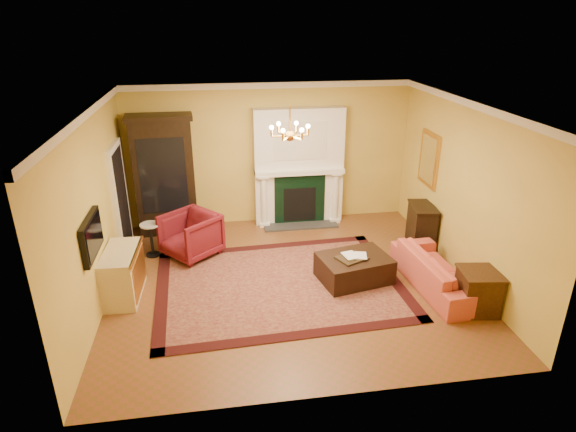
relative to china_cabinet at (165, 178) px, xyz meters
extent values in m
cube|color=brown|center=(2.19, -2.49, -1.19)|extent=(6.00, 5.50, 0.02)
cube|color=silver|center=(2.19, -2.49, 1.83)|extent=(6.00, 5.50, 0.02)
cube|color=#DABB4E|center=(2.19, 0.27, 0.32)|extent=(6.00, 0.02, 3.00)
cube|color=#DABB4E|center=(2.19, -5.25, 0.32)|extent=(6.00, 0.02, 3.00)
cube|color=#DABB4E|center=(-0.82, -2.49, 0.32)|extent=(0.02, 5.50, 3.00)
cube|color=#DABB4E|center=(5.20, -2.49, 0.32)|extent=(0.02, 5.50, 3.00)
cube|color=white|center=(2.79, 0.10, 0.07)|extent=(1.90, 0.32, 2.50)
cube|color=silver|center=(2.79, -0.07, 0.67)|extent=(1.10, 0.01, 0.80)
cube|color=#0D311B|center=(2.79, -0.07, -0.63)|extent=(1.10, 0.02, 1.10)
cube|color=black|center=(2.79, -0.08, -0.73)|extent=(0.70, 0.02, 0.75)
cube|color=#333333|center=(2.79, -0.19, -1.16)|extent=(1.60, 0.50, 0.04)
cube|color=white|center=(2.79, 0.04, 0.00)|extent=(1.90, 0.44, 0.10)
cylinder|color=white|center=(2.01, -0.08, -0.59)|extent=(0.14, 0.14, 1.18)
cylinder|color=white|center=(3.57, -0.08, -0.59)|extent=(0.14, 0.14, 1.18)
cube|color=silver|center=(2.19, 0.22, 1.76)|extent=(6.00, 0.08, 0.12)
cube|color=silver|center=(-0.77, -2.49, 1.76)|extent=(0.08, 5.50, 0.12)
cube|color=silver|center=(5.15, -2.49, 1.76)|extent=(0.08, 5.50, 0.12)
cube|color=silver|center=(-0.77, -0.79, -0.13)|extent=(0.08, 1.05, 2.10)
cube|color=black|center=(-0.73, -0.79, -0.16)|extent=(0.02, 0.85, 1.95)
cube|color=black|center=(-0.76, -3.09, 0.17)|extent=(0.08, 0.95, 0.58)
cube|color=black|center=(-0.71, -3.09, 0.17)|extent=(0.01, 0.85, 0.48)
cube|color=gold|center=(5.16, -1.09, 0.47)|extent=(0.05, 0.76, 1.05)
cube|color=white|center=(5.14, -1.09, 0.47)|extent=(0.01, 0.62, 0.90)
cylinder|color=#BE8734|center=(2.19, -2.49, 1.62)|extent=(0.03, 0.03, 0.40)
sphere|color=#BE8734|center=(2.19, -2.49, 1.37)|extent=(0.16, 0.16, 0.16)
sphere|color=#FFE5B2|center=(2.47, -2.49, 1.51)|extent=(0.07, 0.07, 0.07)
sphere|color=#FFE5B2|center=(2.33, -2.25, 1.51)|extent=(0.07, 0.07, 0.07)
sphere|color=#FFE5B2|center=(2.05, -2.25, 1.51)|extent=(0.07, 0.07, 0.07)
sphere|color=#FFE5B2|center=(1.91, -2.49, 1.51)|extent=(0.07, 0.07, 0.07)
sphere|color=#FFE5B2|center=(2.05, -2.73, 1.51)|extent=(0.07, 0.07, 0.07)
sphere|color=#FFE5B2|center=(2.33, -2.73, 1.51)|extent=(0.07, 0.07, 0.07)
cube|color=#490F12|center=(2.01, -2.58, -1.17)|extent=(4.26, 3.28, 0.02)
cube|color=black|center=(0.00, 0.00, 0.00)|extent=(1.22, 0.63, 2.36)
imported|color=maroon|center=(0.50, -1.25, -0.72)|extent=(1.23, 1.23, 0.93)
cylinder|color=black|center=(-0.24, -1.14, -1.16)|extent=(0.26, 0.26, 0.04)
cylinder|color=black|center=(-0.24, -1.14, -0.85)|extent=(0.05, 0.05, 0.59)
cylinder|color=silver|center=(-0.24, -1.14, -0.54)|extent=(0.37, 0.37, 0.03)
cube|color=beige|center=(-0.54, -2.53, -0.78)|extent=(0.55, 1.09, 0.80)
imported|color=#C4573E|center=(4.63, -3.04, -0.78)|extent=(0.76, 2.09, 0.80)
cube|color=#3E2410|center=(4.91, -3.80, -0.86)|extent=(0.63, 0.63, 0.65)
cube|color=black|center=(4.97, -1.49, -0.77)|extent=(0.52, 0.78, 0.81)
cube|color=black|center=(3.30, -2.62, -0.95)|extent=(1.31, 1.07, 0.43)
cube|color=black|center=(3.23, -2.67, -0.71)|extent=(0.59, 0.54, 0.03)
imported|color=gray|center=(3.10, -2.67, -0.55)|extent=(0.22, 0.07, 0.30)
imported|color=gray|center=(3.28, -2.65, -0.56)|extent=(0.20, 0.06, 0.27)
cylinder|color=gray|center=(2.03, 0.04, 0.10)|extent=(0.12, 0.12, 0.10)
cone|color=#103B13|center=(2.03, 0.04, 0.34)|extent=(0.18, 0.18, 0.38)
cylinder|color=gray|center=(3.53, 0.04, 0.10)|extent=(0.12, 0.12, 0.10)
cone|color=#103B13|center=(3.53, 0.04, 0.33)|extent=(0.17, 0.17, 0.36)
camera|label=1|loc=(1.07, -9.62, 3.10)|focal=30.00mm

